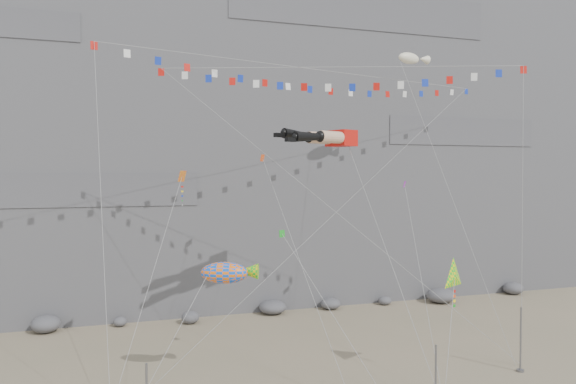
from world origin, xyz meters
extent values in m
plane|color=gray|center=(0.00, 0.00, 0.00)|extent=(120.00, 120.00, 0.00)
cube|color=slate|center=(0.00, 32.00, 25.00)|extent=(80.00, 28.00, 50.00)
cylinder|color=slate|center=(2.05, -7.47, 1.97)|extent=(0.12, 0.12, 3.95)
cylinder|color=slate|center=(11.40, -3.31, 2.19)|extent=(0.12, 0.12, 4.38)
cube|color=red|center=(2.04, 5.52, 16.10)|extent=(2.17, 2.47, 1.22)
cylinder|color=#D9AB87|center=(0.63, 4.28, 16.10)|extent=(2.25, 1.61, 0.90)
sphere|color=black|center=(-0.32, 3.89, 16.10)|extent=(0.82, 0.82, 0.82)
cone|color=black|center=(-1.45, 3.43, 16.03)|extent=(2.56, 1.63, 0.84)
cube|color=black|center=(-2.97, 2.81, 15.76)|extent=(0.87, 0.63, 0.30)
cylinder|color=#D9AB87|center=(0.17, 5.41, 16.10)|extent=(2.25, 1.61, 0.90)
sphere|color=black|center=(-0.78, 5.02, 16.10)|extent=(0.82, 0.82, 0.82)
cone|color=black|center=(-1.91, 4.55, 16.22)|extent=(2.57, 1.63, 0.90)
cube|color=black|center=(-3.43, 3.93, 16.13)|extent=(0.87, 0.63, 0.30)
cylinder|color=gray|center=(2.13, -1.48, 8.08)|extent=(0.03, 0.03, 21.29)
cylinder|color=gray|center=(-6.59, 3.03, 11.00)|extent=(0.03, 0.03, 30.39)
cylinder|color=gray|center=(6.68, 0.56, 10.57)|extent=(0.03, 0.03, 24.58)
cube|color=slate|center=(12.34, -2.31, 0.05)|extent=(0.16, 0.16, 0.10)
cylinder|color=gray|center=(-12.74, 0.54, 6.64)|extent=(0.03, 0.03, 15.74)
cylinder|color=gray|center=(-11.33, -2.09, 3.67)|extent=(0.03, 0.03, 10.26)
cylinder|color=gray|center=(3.82, -6.13, 3.44)|extent=(0.03, 0.03, 9.49)
cylinder|color=gray|center=(11.05, 3.61, 11.77)|extent=(0.03, 0.03, 26.25)
cube|color=slate|center=(11.92, -2.24, 0.05)|extent=(0.16, 0.16, 0.10)
cylinder|color=gray|center=(-2.50, 2.14, 7.37)|extent=(0.03, 0.03, 21.14)
cylinder|color=gray|center=(5.89, 0.36, 6.29)|extent=(0.03, 0.03, 18.45)
cylinder|color=gray|center=(-2.05, -2.69, 4.72)|extent=(0.03, 0.03, 13.27)
camera|label=1|loc=(-15.35, -33.98, 13.37)|focal=35.00mm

